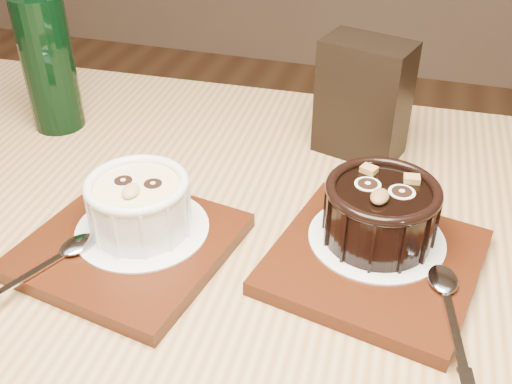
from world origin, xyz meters
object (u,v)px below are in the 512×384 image
condiment_stand (363,99)px  ramekin_dark (381,210)px  table (211,337)px  ramekin_white (139,203)px  tray_right (374,261)px  tray_left (129,245)px  green_bottle (47,58)px

condiment_stand → ramekin_dark: bearing=-75.9°
table → ramekin_white: (-0.08, 0.02, 0.14)m
condiment_stand → tray_right: bearing=-76.9°
tray_left → ramekin_dark: bearing=17.2°
tray_right → ramekin_dark: 0.05m
ramekin_white → table: bearing=-23.3°
condiment_stand → ramekin_white: bearing=-126.4°
green_bottle → tray_right: bearing=-20.2°
condiment_stand → table: bearing=-110.9°
condiment_stand → green_bottle: (-0.39, -0.05, 0.02)m
tray_right → ramekin_dark: (-0.00, 0.02, 0.04)m
table → tray_right: (0.15, 0.05, 0.10)m
tray_left → green_bottle: green_bottle is taller
table → green_bottle: (-0.29, 0.21, 0.18)m
ramekin_dark → condiment_stand: 0.19m
ramekin_white → green_bottle: bearing=131.7°
table → ramekin_white: size_ratio=12.52×
green_bottle → ramekin_white: bearing=-41.6°
tray_left → ramekin_white: bearing=71.6°
table → tray_left: bearing=176.8°
tray_right → condiment_stand: bearing=103.1°
ramekin_white → tray_right: (0.22, 0.03, -0.04)m
ramekin_white → tray_left: bearing=-115.0°
ramekin_dark → green_bottle: green_bottle is taller
table → tray_left: size_ratio=6.84×
tray_left → ramekin_dark: (0.23, 0.07, 0.04)m
tray_left → condiment_stand: 0.32m
condiment_stand → green_bottle: green_bottle is taller
tray_left → ramekin_dark: 0.24m
tray_left → condiment_stand: bearing=54.7°
table → green_bottle: bearing=143.7°
ramekin_dark → ramekin_white: bearing=-160.2°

